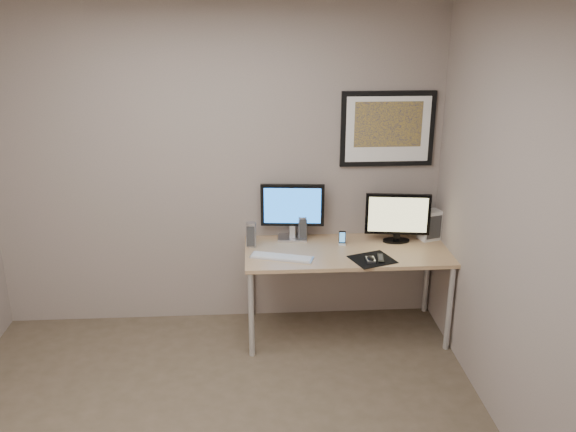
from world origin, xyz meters
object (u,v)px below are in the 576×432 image
framed_art (388,129)px  monitor_tv (398,217)px  monitor_large (292,209)px  fan_unit (430,225)px  speaker_right (302,228)px  phone_dock (342,238)px  speaker_left (251,235)px  desk (346,257)px  keyboard (282,257)px

framed_art → monitor_tv: framed_art is taller
monitor_large → monitor_tv: size_ratio=1.00×
fan_unit → framed_art: bearing=139.6°
monitor_tv → speaker_right: size_ratio=2.58×
framed_art → monitor_large: (-0.76, -0.08, -0.63)m
speaker_right → phone_dock: 0.34m
fan_unit → monitor_large: bearing=158.1°
speaker_right → fan_unit: (1.04, -0.07, 0.02)m
speaker_left → speaker_right: same height
speaker_left → phone_dock: (0.73, -0.01, -0.04)m
desk → fan_unit: fan_unit is taller
speaker_left → monitor_large: bearing=27.6°
framed_art → phone_dock: framed_art is taller
desk → keyboard: size_ratio=3.35×
framed_art → monitor_tv: 0.70m
desk → monitor_tv: bearing=18.6°
speaker_left → phone_dock: size_ratio=1.68×
phone_dock → framed_art: bearing=38.0°
monitor_tv → speaker_right: (-0.76, 0.11, -0.12)m
framed_art → speaker_right: size_ratio=3.75×
monitor_large → keyboard: bearing=-100.6°
speaker_right → speaker_left: bearing=-164.4°
speaker_right → monitor_large: bearing=175.2°
desk → monitor_large: 0.58m
desk → speaker_right: speaker_right is taller
desk → framed_art: size_ratio=2.13×
framed_art → keyboard: bearing=-151.9°
fan_unit → monitor_tv: bearing=170.1°
phone_dock → keyboard: size_ratio=0.25×
speaker_left → speaker_right: bearing=23.1°
desk → speaker_left: (-0.75, 0.12, 0.17)m
monitor_tv → phone_dock: bearing=-167.5°
framed_art → fan_unit: size_ratio=3.04×
desk → monitor_large: monitor_large is taller
framed_art → keyboard: framed_art is taller
speaker_right → fan_unit: bearing=-5.9°
monitor_tv → phone_dock: 0.48m
monitor_large → speaker_left: (-0.34, -0.14, -0.16)m
speaker_right → keyboard: 0.44m
keyboard → speaker_left: bearing=149.7°
desk → fan_unit: (0.71, 0.18, 0.19)m
desk → speaker_right: size_ratio=7.99×
monitor_large → fan_unit: bearing=1.5°
speaker_right → desk: bearing=-39.7°
speaker_right → keyboard: (-0.19, -0.39, -0.09)m
monitor_large → phone_dock: (0.39, -0.15, -0.20)m
monitor_tv → keyboard: (-0.95, -0.28, -0.21)m
desk → framed_art: bearing=43.5°
speaker_right → phone_dock: size_ratio=1.67×
monitor_large → speaker_left: size_ratio=2.56×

